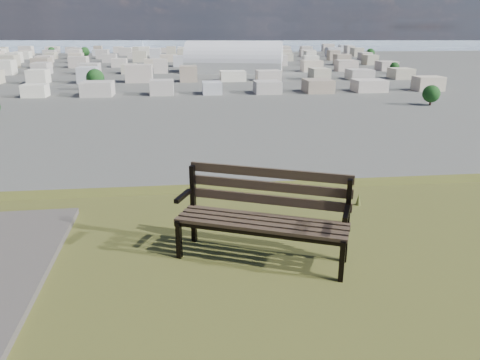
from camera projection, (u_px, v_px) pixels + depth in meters
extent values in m
cube|color=#3E3123|center=(257.00, 229.00, 4.97)|extent=(1.77, 0.83, 0.04)
cube|color=#3E3123|center=(260.00, 224.00, 5.08)|extent=(1.77, 0.83, 0.04)
cube|color=#3E3123|center=(263.00, 220.00, 5.20)|extent=(1.77, 0.83, 0.04)
cube|color=#3E3123|center=(266.00, 216.00, 5.31)|extent=(1.77, 0.83, 0.04)
cube|color=#3E3123|center=(268.00, 200.00, 5.33)|extent=(1.75, 0.79, 0.11)
cube|color=#3E3123|center=(268.00, 186.00, 5.31)|extent=(1.75, 0.79, 0.11)
cube|color=#3E3123|center=(269.00, 173.00, 5.29)|extent=(1.75, 0.79, 0.11)
cube|color=black|center=(179.00, 239.00, 5.26)|extent=(0.07, 0.08, 0.46)
cube|color=black|center=(193.00, 204.00, 5.60)|extent=(0.07, 0.08, 0.97)
cube|color=black|center=(186.00, 216.00, 5.39)|extent=(0.26, 0.50, 0.05)
cube|color=black|center=(183.00, 196.00, 5.26)|extent=(0.20, 0.37, 0.05)
cube|color=black|center=(342.00, 261.00, 4.77)|extent=(0.07, 0.08, 0.46)
cube|color=black|center=(347.00, 221.00, 5.11)|extent=(0.07, 0.08, 0.97)
cube|color=black|center=(345.00, 235.00, 4.90)|extent=(0.26, 0.50, 0.05)
cube|color=black|center=(346.00, 213.00, 4.77)|extent=(0.20, 0.37, 0.05)
cube|color=black|center=(257.00, 233.00, 4.97)|extent=(1.75, 0.79, 0.04)
cube|color=black|center=(266.00, 219.00, 5.33)|extent=(1.75, 0.79, 0.04)
cone|color=brown|center=(359.00, 199.00, 6.88)|extent=(0.08, 0.08, 0.18)
cube|color=#B7B7B2|center=(234.00, 67.00, 295.67)|extent=(64.49, 39.14, 6.68)
cylinder|color=white|center=(234.00, 62.00, 294.63)|extent=(64.49, 39.14, 25.39)
cube|color=silver|center=(37.00, 88.00, 192.27)|extent=(11.00, 11.00, 7.00)
cube|color=#C1B2A5|center=(97.00, 87.00, 194.97)|extent=(11.00, 11.00, 7.00)
cube|color=beige|center=(155.00, 87.00, 197.67)|extent=(11.00, 11.00, 7.00)
cube|color=#BCBCC1|center=(212.00, 86.00, 200.37)|extent=(11.00, 11.00, 7.00)
cube|color=#BDB499|center=(267.00, 85.00, 203.07)|extent=(11.00, 11.00, 7.00)
cube|color=gray|center=(321.00, 84.00, 205.77)|extent=(11.00, 11.00, 7.00)
cube|color=beige|center=(373.00, 83.00, 208.47)|extent=(11.00, 11.00, 7.00)
cube|color=#B8AFA7|center=(424.00, 83.00, 211.17)|extent=(11.00, 11.00, 7.00)
cube|color=beige|center=(41.00, 76.00, 238.10)|extent=(11.00, 11.00, 7.00)
cube|color=#BCBCC1|center=(90.00, 76.00, 240.79)|extent=(11.00, 11.00, 7.00)
cube|color=#BDB499|center=(137.00, 75.00, 243.49)|extent=(11.00, 11.00, 7.00)
cube|color=gray|center=(183.00, 75.00, 246.19)|extent=(11.00, 11.00, 7.00)
cube|color=beige|center=(229.00, 74.00, 248.89)|extent=(11.00, 11.00, 7.00)
cube|color=#B8AFA7|center=(273.00, 74.00, 251.59)|extent=(11.00, 11.00, 7.00)
cube|color=silver|center=(316.00, 73.00, 254.29)|extent=(11.00, 11.00, 7.00)
cube|color=#C1B2A5|center=(359.00, 73.00, 256.99)|extent=(11.00, 11.00, 7.00)
cube|color=beige|center=(400.00, 72.00, 259.69)|extent=(11.00, 11.00, 7.00)
cube|color=#BDB499|center=(3.00, 69.00, 281.22)|extent=(11.00, 11.00, 7.00)
cube|color=gray|center=(44.00, 68.00, 283.92)|extent=(11.00, 11.00, 7.00)
cube|color=beige|center=(85.00, 68.00, 286.62)|extent=(11.00, 11.00, 7.00)
cube|color=#B8AFA7|center=(125.00, 68.00, 289.32)|extent=(11.00, 11.00, 7.00)
cube|color=silver|center=(164.00, 67.00, 292.02)|extent=(11.00, 11.00, 7.00)
cube|color=#C1B2A5|center=(202.00, 67.00, 294.72)|extent=(11.00, 11.00, 7.00)
cube|color=beige|center=(240.00, 67.00, 297.42)|extent=(11.00, 11.00, 7.00)
cube|color=#BCBCC1|center=(277.00, 66.00, 300.12)|extent=(11.00, 11.00, 7.00)
cube|color=#BDB499|center=(313.00, 66.00, 302.81)|extent=(11.00, 11.00, 7.00)
cube|color=gray|center=(349.00, 65.00, 305.51)|extent=(11.00, 11.00, 7.00)
cube|color=beige|center=(384.00, 65.00, 308.21)|extent=(11.00, 11.00, 7.00)
cube|color=silver|center=(10.00, 63.00, 327.05)|extent=(11.00, 11.00, 7.00)
cube|color=#C1B2A5|center=(46.00, 63.00, 329.75)|extent=(11.00, 11.00, 7.00)
cube|color=beige|center=(81.00, 62.00, 332.44)|extent=(11.00, 11.00, 7.00)
cube|color=#BCBCC1|center=(116.00, 62.00, 335.14)|extent=(11.00, 11.00, 7.00)
cube|color=#BDB499|center=(150.00, 62.00, 337.84)|extent=(11.00, 11.00, 7.00)
cube|color=gray|center=(183.00, 62.00, 340.54)|extent=(11.00, 11.00, 7.00)
cube|color=beige|center=(216.00, 61.00, 343.24)|extent=(11.00, 11.00, 7.00)
cube|color=#B8AFA7|center=(248.00, 61.00, 345.94)|extent=(11.00, 11.00, 7.00)
cube|color=silver|center=(280.00, 61.00, 348.64)|extent=(11.00, 11.00, 7.00)
cube|color=#C1B2A5|center=(311.00, 60.00, 351.34)|extent=(11.00, 11.00, 7.00)
cube|color=beige|center=(342.00, 60.00, 354.04)|extent=(11.00, 11.00, 7.00)
cube|color=#BCBCC1|center=(373.00, 60.00, 356.74)|extent=(11.00, 11.00, 7.00)
cube|color=gray|center=(16.00, 59.00, 372.87)|extent=(11.00, 11.00, 7.00)
cube|color=beige|center=(48.00, 58.00, 375.57)|extent=(11.00, 11.00, 7.00)
cube|color=#B8AFA7|center=(78.00, 58.00, 378.27)|extent=(11.00, 11.00, 7.00)
cube|color=silver|center=(109.00, 58.00, 380.97)|extent=(11.00, 11.00, 7.00)
cube|color=#C1B2A5|center=(139.00, 58.00, 383.67)|extent=(11.00, 11.00, 7.00)
cube|color=beige|center=(168.00, 57.00, 386.37)|extent=(11.00, 11.00, 7.00)
cube|color=#BCBCC1|center=(197.00, 57.00, 389.07)|extent=(11.00, 11.00, 7.00)
cube|color=#BDB499|center=(226.00, 57.00, 391.77)|extent=(11.00, 11.00, 7.00)
cube|color=gray|center=(254.00, 57.00, 394.46)|extent=(11.00, 11.00, 7.00)
cube|color=beige|center=(282.00, 57.00, 397.16)|extent=(11.00, 11.00, 7.00)
cube|color=#B8AFA7|center=(310.00, 56.00, 399.86)|extent=(11.00, 11.00, 7.00)
cube|color=silver|center=(337.00, 56.00, 402.56)|extent=(11.00, 11.00, 7.00)
cube|color=#C1B2A5|center=(364.00, 56.00, 405.26)|extent=(11.00, 11.00, 7.00)
cube|color=#BCBCC1|center=(21.00, 55.00, 418.70)|extent=(11.00, 11.00, 7.00)
cube|color=#BDB499|center=(49.00, 55.00, 421.39)|extent=(11.00, 11.00, 7.00)
cube|color=gray|center=(76.00, 55.00, 424.09)|extent=(11.00, 11.00, 7.00)
cube|color=beige|center=(103.00, 55.00, 426.79)|extent=(11.00, 11.00, 7.00)
cube|color=#B8AFA7|center=(130.00, 54.00, 429.49)|extent=(11.00, 11.00, 7.00)
cube|color=silver|center=(156.00, 54.00, 432.19)|extent=(11.00, 11.00, 7.00)
cube|color=#C1B2A5|center=(183.00, 54.00, 434.89)|extent=(11.00, 11.00, 7.00)
cube|color=beige|center=(208.00, 54.00, 437.59)|extent=(11.00, 11.00, 7.00)
cube|color=#BCBCC1|center=(234.00, 54.00, 440.29)|extent=(11.00, 11.00, 7.00)
cube|color=#BDB499|center=(259.00, 54.00, 442.99)|extent=(11.00, 11.00, 7.00)
cube|color=gray|center=(284.00, 53.00, 445.69)|extent=(11.00, 11.00, 7.00)
cube|color=beige|center=(308.00, 53.00, 448.39)|extent=(11.00, 11.00, 7.00)
cube|color=#B8AFA7|center=(333.00, 53.00, 451.09)|extent=(11.00, 11.00, 7.00)
cube|color=silver|center=(357.00, 53.00, 453.79)|extent=(11.00, 11.00, 7.00)
cube|color=beige|center=(25.00, 52.00, 464.52)|extent=(11.00, 11.00, 7.00)
cube|color=#BCBCC1|center=(50.00, 52.00, 467.22)|extent=(11.00, 11.00, 7.00)
cube|color=#BDB499|center=(74.00, 52.00, 469.92)|extent=(11.00, 11.00, 7.00)
cube|color=gray|center=(99.00, 52.00, 472.62)|extent=(11.00, 11.00, 7.00)
cube|color=beige|center=(123.00, 52.00, 475.32)|extent=(11.00, 11.00, 7.00)
cube|color=#B8AFA7|center=(147.00, 52.00, 478.02)|extent=(11.00, 11.00, 7.00)
cube|color=silver|center=(171.00, 51.00, 480.72)|extent=(11.00, 11.00, 7.00)
cube|color=#C1B2A5|center=(194.00, 51.00, 483.42)|extent=(11.00, 11.00, 7.00)
cube|color=beige|center=(217.00, 51.00, 486.11)|extent=(11.00, 11.00, 7.00)
cube|color=#BCBCC1|center=(240.00, 51.00, 488.81)|extent=(11.00, 11.00, 7.00)
cube|color=#BDB499|center=(263.00, 51.00, 491.51)|extent=(11.00, 11.00, 7.00)
cube|color=gray|center=(285.00, 51.00, 494.21)|extent=(11.00, 11.00, 7.00)
cube|color=beige|center=(307.00, 51.00, 496.91)|extent=(11.00, 11.00, 7.00)
cube|color=#B8AFA7|center=(329.00, 50.00, 499.61)|extent=(11.00, 11.00, 7.00)
cube|color=silver|center=(351.00, 50.00, 502.31)|extent=(11.00, 11.00, 7.00)
cube|color=#C1B2A5|center=(5.00, 50.00, 507.65)|extent=(11.00, 11.00, 7.00)
cube|color=beige|center=(28.00, 50.00, 510.35)|extent=(11.00, 11.00, 7.00)
cube|color=#BCBCC1|center=(50.00, 50.00, 513.04)|extent=(11.00, 11.00, 7.00)
cube|color=#BDB499|center=(73.00, 50.00, 515.74)|extent=(11.00, 11.00, 7.00)
cube|color=gray|center=(95.00, 50.00, 518.44)|extent=(11.00, 11.00, 7.00)
cube|color=beige|center=(117.00, 50.00, 521.14)|extent=(11.00, 11.00, 7.00)
cube|color=#B8AFA7|center=(139.00, 49.00, 523.84)|extent=(11.00, 11.00, 7.00)
cube|color=silver|center=(161.00, 49.00, 526.54)|extent=(11.00, 11.00, 7.00)
cube|color=#C1B2A5|center=(182.00, 49.00, 529.24)|extent=(11.00, 11.00, 7.00)
cube|color=beige|center=(204.00, 49.00, 531.94)|extent=(11.00, 11.00, 7.00)
cube|color=#BCBCC1|center=(225.00, 49.00, 534.64)|extent=(11.00, 11.00, 7.00)
cube|color=#BDB499|center=(245.00, 49.00, 537.34)|extent=(11.00, 11.00, 7.00)
cube|color=gray|center=(266.00, 49.00, 540.04)|extent=(11.00, 11.00, 7.00)
cube|color=beige|center=(286.00, 49.00, 542.74)|extent=(11.00, 11.00, 7.00)
cube|color=#B8AFA7|center=(306.00, 49.00, 545.44)|extent=(11.00, 11.00, 7.00)
cube|color=silver|center=(326.00, 48.00, 548.13)|extent=(11.00, 11.00, 7.00)
cube|color=#C1B2A5|center=(346.00, 48.00, 550.83)|extent=(11.00, 11.00, 7.00)
cylinder|color=#35211A|center=(430.00, 102.00, 172.16)|extent=(0.80, 0.80, 2.10)
sphere|color=#163512|center=(431.00, 94.00, 171.18)|extent=(6.30, 6.30, 6.30)
cylinder|color=#35211A|center=(96.00, 87.00, 214.06)|extent=(0.80, 0.80, 2.70)
sphere|color=#163512|center=(95.00, 78.00, 212.80)|extent=(8.10, 8.10, 8.10)
cylinder|color=#35211A|center=(394.00, 72.00, 289.91)|extent=(0.80, 0.80, 1.95)
sphere|color=#163512|center=(395.00, 67.00, 288.99)|extent=(5.85, 5.85, 5.85)
cylinder|color=#35211A|center=(254.00, 60.00, 395.21)|extent=(0.80, 0.80, 2.25)
sphere|color=#163512|center=(254.00, 56.00, 394.15)|extent=(6.75, 6.75, 6.75)
cylinder|color=#35211A|center=(85.00, 56.00, 434.85)|extent=(0.80, 0.80, 2.85)
sphere|color=#163512|center=(85.00, 52.00, 433.52)|extent=(8.55, 8.55, 8.55)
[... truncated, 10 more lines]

